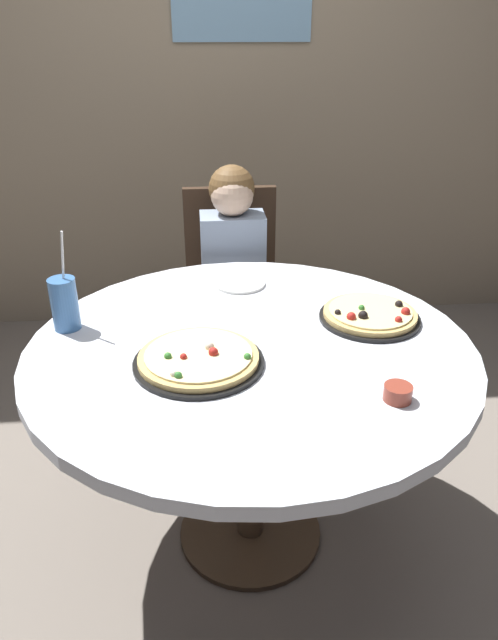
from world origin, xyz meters
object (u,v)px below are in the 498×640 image
(chair_wooden, at_px, (232,286))
(pizza_veggie, at_px, (370,315))
(diner_child, at_px, (235,314))
(plate_small, at_px, (240,283))
(soda_cup, at_px, (65,304))
(dining_table, at_px, (250,370))
(pizza_cheese, at_px, (199,359))
(sauce_bowl, at_px, (398,393))

(chair_wooden, height_order, pizza_veggie, chair_wooden)
(diner_child, xyz_separation_m, plate_small, (-0.00, -0.31, 0.27))
(pizza_veggie, relative_size, soda_cup, 1.01)
(pizza_veggie, xyz_separation_m, plate_small, (-0.38, 0.31, -0.01))
(chair_wooden, bearing_deg, diner_child, -89.68)
(dining_table, bearing_deg, pizza_cheese, -145.46)
(soda_cup, bearing_deg, diner_child, 47.54)
(pizza_veggie, distance_m, plate_small, 0.49)
(diner_child, relative_size, sauce_bowl, 15.46)
(pizza_cheese, bearing_deg, plate_small, 74.23)
(chair_wooden, xyz_separation_m, soda_cup, (-0.54, -0.77, 0.30))
(sauce_bowl, bearing_deg, pizza_cheese, 156.34)
(pizza_veggie, bearing_deg, soda_cup, 178.31)
(plate_small, bearing_deg, pizza_cheese, -105.77)
(diner_child, distance_m, pizza_veggie, 0.78)
(pizza_veggie, bearing_deg, pizza_cheese, -157.55)
(pizza_cheese, distance_m, sauce_bowl, 0.53)
(chair_wooden, xyz_separation_m, pizza_veggie, (0.38, -0.80, 0.24))
(chair_wooden, height_order, pizza_cheese, chair_wooden)
(chair_wooden, relative_size, plate_small, 5.28)
(chair_wooden, relative_size, sauce_bowl, 13.57)
(chair_wooden, distance_m, pizza_veggie, 0.92)
(sauce_bowl, bearing_deg, pizza_veggie, 83.36)
(pizza_veggie, bearing_deg, chair_wooden, 115.52)
(dining_table, relative_size, sauce_bowl, 18.39)
(soda_cup, height_order, plate_small, soda_cup)
(chair_wooden, bearing_deg, dining_table, -89.97)
(soda_cup, relative_size, plate_small, 1.71)
(dining_table, relative_size, plate_small, 7.15)
(soda_cup, bearing_deg, pizza_cheese, -32.24)
(pizza_veggie, xyz_separation_m, sauce_bowl, (-0.05, -0.43, 0.00))
(plate_small, bearing_deg, dining_table, -89.97)
(diner_child, bearing_deg, plate_small, -90.13)
(dining_table, height_order, sauce_bowl, sauce_bowl)
(dining_table, distance_m, sauce_bowl, 0.47)
(pizza_veggie, relative_size, sauce_bowl, 4.46)
(soda_cup, bearing_deg, plate_small, 27.58)
(pizza_cheese, xyz_separation_m, plate_small, (0.15, 0.53, -0.01))
(soda_cup, distance_m, sauce_bowl, 0.99)
(chair_wooden, relative_size, soda_cup, 3.09)
(sauce_bowl, xyz_separation_m, plate_small, (-0.33, 0.74, -0.02))
(dining_table, xyz_separation_m, pizza_cheese, (-0.15, -0.10, 0.11))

